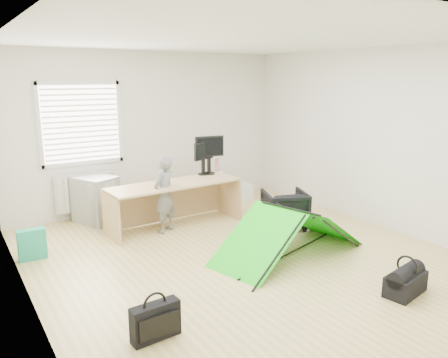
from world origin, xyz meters
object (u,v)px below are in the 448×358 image
office_chair (285,209)px  storage_crate (237,192)px  desk (175,205)px  filing_cabinet (96,200)px  laptop_bag (155,321)px  monitor_left (203,163)px  thermos (217,166)px  monitor_right (209,160)px  person (164,194)px  duffel_bag (405,284)px  kite (289,232)px

office_chair → storage_crate: size_ratio=1.25×
desk → filing_cabinet: (-0.95, 0.89, 0.02)m
office_chair → laptop_bag: 3.34m
monitor_left → thermos: 0.29m
monitor_left → monitor_right: (0.11, -0.01, 0.03)m
person → laptop_bag: (-1.27, -2.47, -0.41)m
storage_crate → laptop_bag: 4.64m
person → monitor_right: bearing=171.6°
desk → thermos: bearing=14.8°
thermos → office_chair: (0.46, -1.23, -0.53)m
filing_cabinet → office_chair: 2.99m
filing_cabinet → desk: bearing=-67.8°
office_chair → duffel_bag: bearing=105.0°
laptop_bag → duffel_bag: (2.58, -0.70, -0.05)m
laptop_bag → duffel_bag: bearing=-17.7°
thermos → laptop_bag: bearing=-130.4°
monitor_left → laptop_bag: monitor_left is taller
desk → kite: desk is taller
kite → filing_cabinet: bearing=107.4°
filing_cabinet → office_chair: filing_cabinet is taller
office_chair → person: size_ratio=0.55×
kite → storage_crate: size_ratio=4.02×
filing_cabinet → monitor_right: size_ratio=1.53×
monitor_right → thermos: 0.21m
monitor_left → office_chair: 1.54m
person → monitor_left: bearing=174.2°
desk → duffel_bag: desk is taller
thermos → filing_cabinet: bearing=162.4°
desk → filing_cabinet: 1.30m
monitor_left → office_chair: (0.74, -1.21, -0.61)m
desk → kite: bearing=-70.0°
thermos → storage_crate: thermos is taller
person → kite: bearing=90.4°
monitor_left → laptop_bag: (-2.17, -2.86, -0.73)m
thermos → monitor_right: bearing=-173.4°
thermos → storage_crate: 1.13m
monitor_left → kite: monitor_left is taller
kite → thermos: bearing=69.6°
person → storage_crate: size_ratio=2.28×
office_chair → laptop_bag: (-2.91, -1.65, -0.12)m
monitor_right → kite: monitor_right is taller
monitor_left → duffel_bag: 3.67m
laptop_bag → duffel_bag: size_ratio=0.86×
monitor_right → office_chair: size_ratio=0.76×
monitor_right → thermos: monitor_right is taller
monitor_left → duffel_bag: monitor_left is taller
desk → office_chair: bearing=-35.8°
office_chair → laptop_bag: bearing=52.4°
filing_cabinet → thermos: size_ratio=3.16×
laptop_bag → kite: bearing=16.6°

